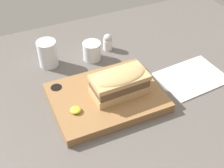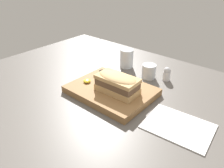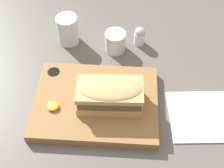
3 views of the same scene
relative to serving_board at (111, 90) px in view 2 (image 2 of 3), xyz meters
The scene contains 8 objects.
dining_table 3.17cm from the serving_board, 43.57° to the left, with size 142.62×97.77×2.00cm.
serving_board is the anchor object (origin of this frame).
sandwich 6.76cm from the serving_board, 13.96° to the right, with size 16.94×9.22×7.51cm.
mustard_dollop 11.33cm from the serving_board, 163.02° to the right, with size 3.08×3.08×1.23cm.
water_glass 27.24cm from the serving_board, 113.92° to the left, with size 6.61×6.61×9.31cm.
wine_glass 22.37cm from the serving_board, 79.63° to the left, with size 6.39×6.39×6.48cm.
napkin 30.32cm from the serving_board, ahead, with size 22.35×17.58×0.40cm.
salt_shaker 27.63cm from the serving_board, 65.49° to the left, with size 3.37×3.37×6.28cm.
Camera 2 is at (48.19, -59.24, 49.29)cm, focal length 35.00 mm.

